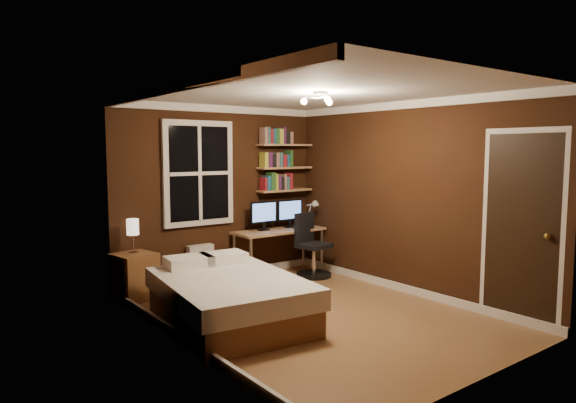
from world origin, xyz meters
TOP-DOWN VIEW (x-y plane):
  - floor at (0.00, 0.00)m, footprint 4.20×4.20m
  - wall_back at (0.00, 2.10)m, footprint 3.20×0.04m
  - wall_left at (-1.60, 0.00)m, footprint 0.04×4.20m
  - wall_right at (1.60, 0.00)m, footprint 0.04×4.20m
  - ceiling at (0.00, 0.00)m, footprint 3.20×4.20m
  - window at (-0.35, 2.06)m, footprint 1.06×0.06m
  - door at (1.59, -1.55)m, footprint 0.03×0.82m
  - door_knob at (1.55, -1.85)m, footprint 0.06×0.06m
  - ceiling_fixture at (0.00, -0.10)m, footprint 0.44×0.44m
  - bookshelf_lower at (1.08, 1.98)m, footprint 0.92×0.22m
  - books_row_lower at (1.08, 1.98)m, footprint 0.54×0.16m
  - bookshelf_middle at (1.08, 1.98)m, footprint 0.92×0.22m
  - books_row_middle at (1.08, 1.98)m, footprint 0.48×0.16m
  - bookshelf_upper at (1.08, 1.98)m, footprint 0.92×0.22m
  - books_row_upper at (1.08, 1.98)m, footprint 0.54×0.16m
  - bed at (-0.89, 0.35)m, footprint 1.57×2.02m
  - nightstand at (-1.39, 1.85)m, footprint 0.56×0.56m
  - bedside_lamp at (-1.39, 1.85)m, footprint 0.15×0.15m
  - radiator at (-0.39, 2.00)m, footprint 0.37×0.13m
  - desk at (0.85, 1.81)m, footprint 1.43×0.54m
  - monitor_left at (0.61, 1.88)m, footprint 0.46×0.12m
  - monitor_right at (1.10, 1.88)m, footprint 0.46×0.12m
  - desk_lamp at (1.42, 1.72)m, footprint 0.14×0.32m
  - office_chair at (1.15, 1.41)m, footprint 0.52×0.52m

SIDE VIEW (x-z plane):
  - floor at x=0.00m, z-range 0.00..0.00m
  - bed at x=-0.89m, z-range -0.05..0.59m
  - radiator at x=-0.39m, z-range 0.00..0.56m
  - nightstand at x=-1.39m, z-range 0.00..0.58m
  - office_chair at x=1.15m, z-range -0.12..0.82m
  - desk at x=0.85m, z-range 0.28..0.96m
  - bedside_lamp at x=-1.39m, z-range 0.58..1.02m
  - monitor_left at x=0.61m, z-range 0.68..1.11m
  - monitor_right at x=1.10m, z-range 0.68..1.11m
  - desk_lamp at x=1.42m, z-range 0.68..1.12m
  - door_knob at x=1.55m, z-range 0.97..1.03m
  - door at x=1.59m, z-range 0.00..2.05m
  - wall_back at x=0.00m, z-range 0.00..2.50m
  - wall_left at x=-1.60m, z-range 0.00..2.50m
  - wall_right at x=1.60m, z-range 0.00..2.50m
  - bookshelf_lower at x=1.08m, z-range 1.24..1.26m
  - books_row_lower at x=1.08m, z-range 1.26..1.49m
  - window at x=-0.35m, z-range 0.82..2.28m
  - bookshelf_middle at x=1.08m, z-range 1.59..1.61m
  - books_row_middle at x=1.08m, z-range 1.61..1.84m
  - bookshelf_upper at x=1.08m, z-range 1.94..1.96m
  - books_row_upper at x=1.08m, z-range 1.96..2.20m
  - ceiling_fixture at x=0.00m, z-range 2.31..2.49m
  - ceiling at x=0.00m, z-range 2.49..2.51m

